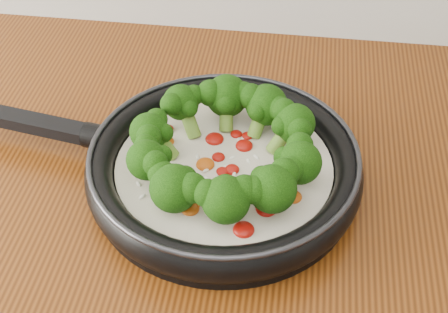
# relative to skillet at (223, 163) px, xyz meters

# --- Properties ---
(skillet) EXTENTS (0.57, 0.40, 0.10)m
(skillet) POSITION_rel_skillet_xyz_m (0.00, 0.00, 0.00)
(skillet) COLOR black
(skillet) RESTS_ON counter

